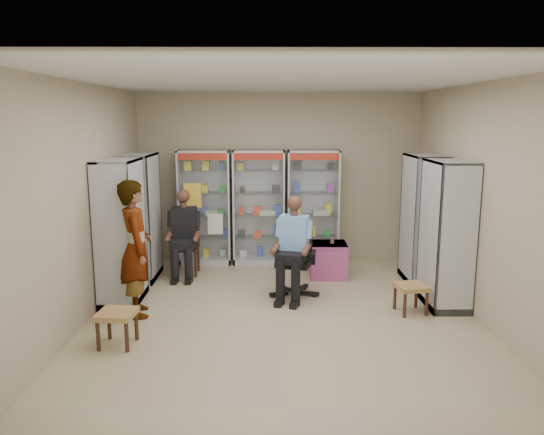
{
  "coord_description": "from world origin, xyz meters",
  "views": [
    {
      "loc": [
        -0.18,
        -6.49,
        2.56
      ],
      "look_at": [
        -0.13,
        0.7,
        1.2
      ],
      "focal_mm": 35.0,
      "sensor_mm": 36.0,
      "label": 1
    }
  ],
  "objects_px": {
    "cabinet_back_mid": "(259,207)",
    "wooden_chair": "(186,246)",
    "cabinet_right_near": "(446,235)",
    "standing_man": "(136,249)",
    "cabinet_back_left": "(205,207)",
    "cabinet_back_right": "(313,207)",
    "cabinet_right_far": "(423,219)",
    "cabinet_left_near": "(121,232)",
    "pink_trunk": "(328,260)",
    "woven_stool_b": "(118,328)",
    "office_chair": "(294,259)",
    "woven_stool_a": "(411,299)",
    "cabinet_left_far": "(140,217)",
    "seated_shopkeeper": "(294,250)"
  },
  "relations": [
    {
      "from": "cabinet_back_mid",
      "to": "wooden_chair",
      "type": "distance_m",
      "value": 1.5
    },
    {
      "from": "cabinet_right_near",
      "to": "standing_man",
      "type": "bearing_deg",
      "value": 94.53
    },
    {
      "from": "cabinet_back_left",
      "to": "cabinet_back_mid",
      "type": "distance_m",
      "value": 0.95
    },
    {
      "from": "cabinet_back_left",
      "to": "cabinet_back_right",
      "type": "bearing_deg",
      "value": 0.0
    },
    {
      "from": "cabinet_right_far",
      "to": "cabinet_left_near",
      "type": "height_order",
      "value": "same"
    },
    {
      "from": "pink_trunk",
      "to": "cabinet_right_far",
      "type": "bearing_deg",
      "value": -9.44
    },
    {
      "from": "cabinet_right_near",
      "to": "woven_stool_b",
      "type": "distance_m",
      "value": 4.4
    },
    {
      "from": "cabinet_back_left",
      "to": "wooden_chair",
      "type": "relative_size",
      "value": 2.13
    },
    {
      "from": "office_chair",
      "to": "cabinet_back_right",
      "type": "bearing_deg",
      "value": 93.03
    },
    {
      "from": "wooden_chair",
      "to": "woven_stool_a",
      "type": "relative_size",
      "value": 2.44
    },
    {
      "from": "cabinet_left_far",
      "to": "woven_stool_a",
      "type": "relative_size",
      "value": 5.19
    },
    {
      "from": "cabinet_left_near",
      "to": "cabinet_right_near",
      "type": "bearing_deg",
      "value": 87.43
    },
    {
      "from": "cabinet_right_near",
      "to": "woven_stool_b",
      "type": "bearing_deg",
      "value": 107.49
    },
    {
      "from": "cabinet_right_far",
      "to": "woven_stool_a",
      "type": "distance_m",
      "value": 1.69
    },
    {
      "from": "office_chair",
      "to": "pink_trunk",
      "type": "xyz_separation_m",
      "value": [
        0.6,
        0.91,
        -0.26
      ]
    },
    {
      "from": "cabinet_back_left",
      "to": "cabinet_back_mid",
      "type": "bearing_deg",
      "value": 0.0
    },
    {
      "from": "cabinet_left_far",
      "to": "office_chair",
      "type": "xyz_separation_m",
      "value": [
        2.42,
        -0.87,
        -0.46
      ]
    },
    {
      "from": "cabinet_right_near",
      "to": "cabinet_left_near",
      "type": "height_order",
      "value": "same"
    },
    {
      "from": "cabinet_left_near",
      "to": "woven_stool_a",
      "type": "relative_size",
      "value": 5.19
    },
    {
      "from": "cabinet_back_left",
      "to": "cabinet_left_near",
      "type": "height_order",
      "value": "same"
    },
    {
      "from": "cabinet_right_far",
      "to": "seated_shopkeeper",
      "type": "relative_size",
      "value": 1.44
    },
    {
      "from": "cabinet_left_far",
      "to": "wooden_chair",
      "type": "bearing_deg",
      "value": 106.39
    },
    {
      "from": "cabinet_right_far",
      "to": "cabinet_right_near",
      "type": "relative_size",
      "value": 1.0
    },
    {
      "from": "cabinet_right_near",
      "to": "seated_shopkeeper",
      "type": "bearing_deg",
      "value": 79.41
    },
    {
      "from": "cabinet_right_near",
      "to": "pink_trunk",
      "type": "relative_size",
      "value": 3.44
    },
    {
      "from": "cabinet_right_near",
      "to": "wooden_chair",
      "type": "height_order",
      "value": "cabinet_right_near"
    },
    {
      "from": "woven_stool_b",
      "to": "cabinet_left_far",
      "type": "bearing_deg",
      "value": 97.23
    },
    {
      "from": "cabinet_right_near",
      "to": "cabinet_left_near",
      "type": "relative_size",
      "value": 1.0
    },
    {
      "from": "cabinet_back_left",
      "to": "wooden_chair",
      "type": "distance_m",
      "value": 0.94
    },
    {
      "from": "cabinet_right_far",
      "to": "wooden_chair",
      "type": "bearing_deg",
      "value": 83.96
    },
    {
      "from": "cabinet_right_near",
      "to": "wooden_chair",
      "type": "relative_size",
      "value": 2.13
    },
    {
      "from": "cabinet_left_far",
      "to": "seated_shopkeeper",
      "type": "bearing_deg",
      "value": 69.21
    },
    {
      "from": "cabinet_back_left",
      "to": "cabinet_right_near",
      "type": "height_order",
      "value": "same"
    },
    {
      "from": "cabinet_back_left",
      "to": "standing_man",
      "type": "relative_size",
      "value": 1.12
    },
    {
      "from": "cabinet_right_far",
      "to": "standing_man",
      "type": "relative_size",
      "value": 1.12
    },
    {
      "from": "cabinet_left_far",
      "to": "cabinet_right_far",
      "type": "bearing_deg",
      "value": 87.43
    },
    {
      "from": "cabinet_left_far",
      "to": "woven_stool_b",
      "type": "xyz_separation_m",
      "value": [
        0.33,
        -2.6,
        -0.8
      ]
    },
    {
      "from": "cabinet_left_far",
      "to": "wooden_chair",
      "type": "distance_m",
      "value": 0.89
    },
    {
      "from": "office_chair",
      "to": "woven_stool_b",
      "type": "relative_size",
      "value": 2.67
    },
    {
      "from": "cabinet_right_far",
      "to": "cabinet_right_near",
      "type": "height_order",
      "value": "same"
    },
    {
      "from": "cabinet_back_mid",
      "to": "cabinet_left_near",
      "type": "height_order",
      "value": "same"
    },
    {
      "from": "seated_shopkeeper",
      "to": "pink_trunk",
      "type": "relative_size",
      "value": 2.39
    },
    {
      "from": "cabinet_left_near",
      "to": "pink_trunk",
      "type": "xyz_separation_m",
      "value": [
        3.02,
        1.14,
        -0.72
      ]
    },
    {
      "from": "cabinet_back_right",
      "to": "cabinet_back_left",
      "type": "bearing_deg",
      "value": 180.0
    },
    {
      "from": "cabinet_back_mid",
      "to": "cabinet_right_far",
      "type": "xyz_separation_m",
      "value": [
        2.58,
        -1.13,
        0.0
      ]
    },
    {
      "from": "cabinet_back_left",
      "to": "seated_shopkeeper",
      "type": "distance_m",
      "value": 2.39
    },
    {
      "from": "cabinet_right_near",
      "to": "cabinet_left_near",
      "type": "xyz_separation_m",
      "value": [
        -4.46,
        0.2,
        0.0
      ]
    },
    {
      "from": "cabinet_right_near",
      "to": "cabinet_left_far",
      "type": "distance_m",
      "value": 4.65
    },
    {
      "from": "cabinet_right_near",
      "to": "wooden_chair",
      "type": "distance_m",
      "value": 4.1
    },
    {
      "from": "cabinet_back_mid",
      "to": "office_chair",
      "type": "height_order",
      "value": "cabinet_back_mid"
    }
  ]
}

